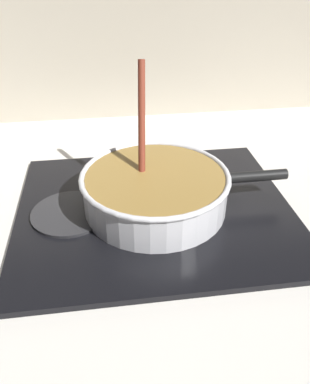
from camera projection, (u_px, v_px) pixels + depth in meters
The scene contains 6 objects.
ground at pixel (151, 317), 0.62m from camera, with size 2.40×1.60×0.04m, color beige.
backsplash_wall at pixel (114, 24), 1.11m from camera, with size 2.40×0.02×0.55m, color #B2A893.
hob_plate at pixel (155, 210), 0.81m from camera, with size 0.56×0.48×0.01m, color black.
burner_ring at pixel (155, 206), 0.81m from camera, with size 0.16×0.16×0.01m, color #592D0C.
spare_burner at pixel (70, 213), 0.79m from camera, with size 0.16×0.16×0.01m, color #262628.
cooking_pan at pixel (155, 190), 0.79m from camera, with size 0.42×0.30×0.28m.
Camera 1 is at (-0.05, -0.41, 0.48)m, focal length 36.70 mm.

